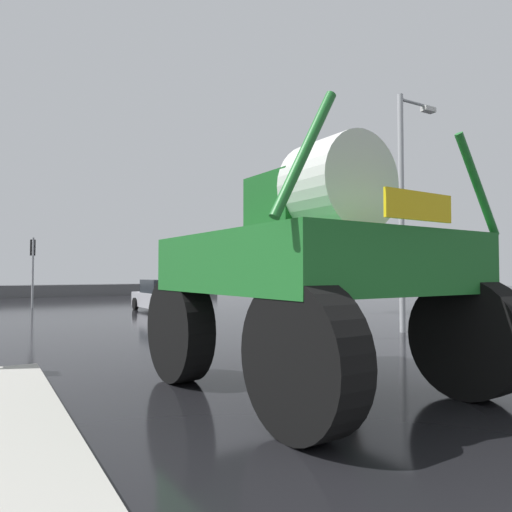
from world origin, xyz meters
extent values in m
plane|color=black|center=(0.00, 18.00, 0.00)|extent=(120.00, 120.00, 0.00)
cylinder|color=black|center=(-1.10, 6.87, 0.90)|extent=(0.56, 1.82, 1.80)
cylinder|color=black|center=(2.05, 7.00, 0.90)|extent=(0.56, 1.82, 1.80)
cylinder|color=black|center=(-0.96, 3.51, 0.90)|extent=(0.56, 1.82, 1.80)
cylinder|color=black|center=(2.19, 3.65, 0.90)|extent=(0.56, 1.82, 1.80)
cube|color=#1E6B28|center=(0.55, 5.26, 2.00)|extent=(3.82, 4.21, 0.88)
cube|color=#1A5B22|center=(0.53, 5.68, 2.96)|extent=(1.41, 1.27, 1.03)
cylinder|color=silver|center=(0.57, 4.67, 3.17)|extent=(1.51, 1.15, 1.47)
cylinder|color=#1E6B28|center=(-1.02, 3.36, 3.18)|extent=(0.92, 0.16, 1.53)
cylinder|color=#1E6B28|center=(2.27, 3.50, 3.15)|extent=(1.00, 0.16, 1.48)
cube|color=yellow|center=(0.63, 3.20, 2.69)|extent=(1.25, 0.09, 0.36)
cube|color=#B7B7BF|center=(3.50, 21.18, 0.53)|extent=(1.75, 4.12, 0.70)
cube|color=#23282D|center=(3.50, 21.03, 1.20)|extent=(1.59, 2.12, 0.64)
cylinder|color=black|center=(2.63, 22.51, 0.30)|extent=(0.19, 0.60, 0.60)
cylinder|color=black|center=(4.33, 22.54, 0.30)|extent=(0.19, 0.60, 0.60)
cylinder|color=black|center=(2.67, 19.82, 0.30)|extent=(0.19, 0.60, 0.60)
cylinder|color=black|center=(4.37, 19.84, 0.30)|extent=(0.19, 0.60, 0.60)
cylinder|color=#A8AAAF|center=(4.46, 9.34, 2.03)|extent=(0.11, 0.11, 4.06)
cube|color=black|center=(4.46, 9.56, 3.54)|extent=(0.24, 0.32, 0.84)
sphere|color=#390503|center=(4.46, 9.75, 3.81)|extent=(0.17, 0.17, 0.17)
sphere|color=#3C2403|center=(4.46, 9.75, 3.54)|extent=(0.17, 0.17, 0.17)
sphere|color=green|center=(4.46, 9.75, 3.27)|extent=(0.17, 0.17, 0.17)
cylinder|color=#A8AAAF|center=(-1.74, 26.21, 1.85)|extent=(0.11, 0.11, 3.70)
cube|color=black|center=(-1.74, 26.42, 3.18)|extent=(0.24, 0.32, 0.84)
sphere|color=#390503|center=(-1.74, 26.61, 3.45)|extent=(0.17, 0.17, 0.17)
sphere|color=#3C2403|center=(-1.74, 26.61, 3.18)|extent=(0.17, 0.17, 0.17)
sphere|color=green|center=(-1.74, 26.61, 2.91)|extent=(0.17, 0.17, 0.17)
cylinder|color=#A8AAAF|center=(7.30, 9.51, 3.76)|extent=(0.18, 0.18, 7.51)
cylinder|color=#A8AAAF|center=(7.96, 9.51, 7.36)|extent=(1.32, 0.10, 0.10)
cube|color=silver|center=(8.63, 9.51, 7.26)|extent=(0.50, 0.24, 0.16)
cylinder|color=#473828|center=(9.42, 15.65, 2.41)|extent=(0.33, 0.33, 4.82)
ellipsoid|color=brown|center=(9.42, 15.65, 5.83)|extent=(2.87, 2.87, 2.44)
cube|color=#59595B|center=(0.00, 37.82, 0.45)|extent=(29.03, 0.24, 0.90)
camera|label=1|loc=(-4.05, -0.74, 1.86)|focal=32.73mm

